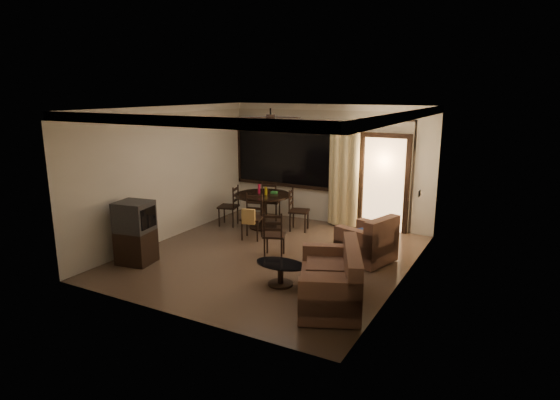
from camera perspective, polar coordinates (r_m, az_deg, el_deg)
The scene contains 12 objects.
ground at distance 9.06m, azimuth -1.09°, elevation -6.86°, with size 5.50×5.50×0.00m, color #7F6651.
room_shell at distance 9.93m, azimuth 6.97°, elevation 5.74°, with size 5.50×6.70×5.50m.
dining_table at distance 10.72m, azimuth -2.08°, elevation -0.16°, with size 1.27×1.27×1.01m.
dining_chair_west at distance 11.06m, azimuth -6.24°, elevation -1.64°, with size 0.51×0.51×0.95m.
dining_chair_east at distance 10.61m, azimuth 2.28°, elevation -2.23°, with size 0.51×0.51×0.95m.
dining_chair_south at distance 10.01m, azimuth -3.45°, elevation -3.06°, with size 0.51×0.55×0.95m.
dining_chair_north at distance 11.49m, azimuth -1.11°, elevation -0.99°, with size 0.51×0.51×0.95m.
tv_cabinet at distance 8.95m, azimuth -17.22°, elevation -3.80°, with size 0.69×0.64×1.16m.
sofa at distance 7.09m, azimuth 6.54°, elevation -9.87°, with size 1.42×1.82×0.86m.
armchair at distance 8.82m, azimuth 10.75°, elevation -5.21°, with size 1.07×1.07×0.86m.
coffee_table at distance 7.71m, azimuth 0.07°, elevation -8.56°, with size 0.86×0.51×0.38m.
side_chair at distance 8.94m, azimuth -0.72°, elevation -5.30°, with size 0.52×0.52×0.90m.
Camera 1 is at (4.22, -7.38, 3.13)m, focal length 30.00 mm.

